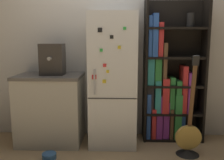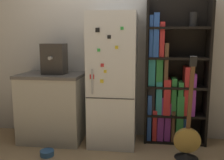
% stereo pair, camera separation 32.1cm
% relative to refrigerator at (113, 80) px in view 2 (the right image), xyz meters
% --- Properties ---
extents(ground_plane, '(16.00, 16.00, 0.00)m').
position_rel_refrigerator_xyz_m(ground_plane, '(0.00, -0.16, -0.85)').
color(ground_plane, tan).
extents(wall_back, '(8.00, 0.05, 2.60)m').
position_rel_refrigerator_xyz_m(wall_back, '(0.00, 0.32, 0.45)').
color(wall_back, silver).
rests_on(wall_back, ground_plane).
extents(refrigerator, '(0.59, 0.61, 1.69)m').
position_rel_refrigerator_xyz_m(refrigerator, '(0.00, 0.00, 0.00)').
color(refrigerator, white).
rests_on(refrigerator, ground_plane).
extents(bookshelf, '(0.80, 0.30, 1.88)m').
position_rel_refrigerator_xyz_m(bookshelf, '(0.74, 0.16, -0.07)').
color(bookshelf, black).
rests_on(bookshelf, ground_plane).
extents(kitchen_counter, '(0.84, 0.61, 0.91)m').
position_rel_refrigerator_xyz_m(kitchen_counter, '(-0.83, -0.00, -0.39)').
color(kitchen_counter, '#BCB7A8').
rests_on(kitchen_counter, ground_plane).
extents(espresso_machine, '(0.29, 0.29, 0.40)m').
position_rel_refrigerator_xyz_m(espresso_machine, '(-0.77, -0.02, 0.27)').
color(espresso_machine, '#38332D').
rests_on(espresso_machine, kitchen_counter).
extents(guitar, '(0.31, 0.28, 1.20)m').
position_rel_refrigerator_xyz_m(guitar, '(0.91, -0.34, -0.67)').
color(guitar, black).
rests_on(guitar, ground_plane).
extents(pet_bowl, '(0.17, 0.17, 0.07)m').
position_rel_refrigerator_xyz_m(pet_bowl, '(-0.72, -0.50, -0.81)').
color(pet_bowl, '#3366A5').
rests_on(pet_bowl, ground_plane).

